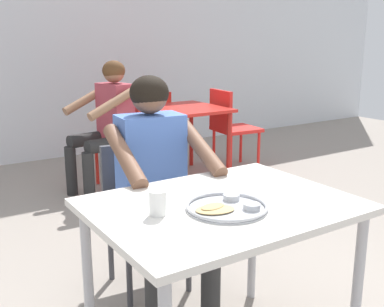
# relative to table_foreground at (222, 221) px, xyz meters

# --- Properties ---
(back_wall) EXTENTS (12.00, 0.12, 3.40)m
(back_wall) POSITION_rel_table_foreground_xyz_m (0.07, 4.04, 1.04)
(back_wall) COLOR silver
(back_wall) RESTS_ON ground
(table_foreground) EXTENTS (1.04, 0.79, 0.74)m
(table_foreground) POSITION_rel_table_foreground_xyz_m (0.00, 0.00, 0.00)
(table_foreground) COLOR silver
(table_foreground) RESTS_ON ground
(thali_tray) EXTENTS (0.32, 0.32, 0.03)m
(thali_tray) POSITION_rel_table_foreground_xyz_m (-0.03, -0.07, 0.09)
(thali_tray) COLOR #B7BABF
(thali_tray) RESTS_ON table_foreground
(drinking_cup) EXTENTS (0.07, 0.07, 0.10)m
(drinking_cup) POSITION_rel_table_foreground_xyz_m (-0.29, 0.02, 0.13)
(drinking_cup) COLOR white
(drinking_cup) RESTS_ON table_foreground
(chair_foreground) EXTENTS (0.47, 0.45, 0.81)m
(chair_foreground) POSITION_rel_table_foreground_xyz_m (0.06, 0.83, -0.19)
(chair_foreground) COLOR #3F3F44
(chair_foreground) RESTS_ON ground
(diner_foreground) EXTENTS (0.53, 0.58, 1.21)m
(diner_foreground) POSITION_rel_table_foreground_xyz_m (0.04, 0.62, 0.06)
(diner_foreground) COLOR #313131
(diner_foreground) RESTS_ON ground
(table_background_red) EXTENTS (0.81, 0.80, 0.72)m
(table_background_red) POSITION_rel_table_foreground_xyz_m (1.34, 2.49, -0.03)
(table_background_red) COLOR red
(table_background_red) RESTS_ON ground
(chair_red_left) EXTENTS (0.45, 0.49, 0.85)m
(chair_red_left) POSITION_rel_table_foreground_xyz_m (0.73, 2.53, -0.15)
(chair_red_left) COLOR red
(chair_red_left) RESTS_ON ground
(chair_red_right) EXTENTS (0.48, 0.46, 0.86)m
(chair_red_right) POSITION_rel_table_foreground_xyz_m (1.95, 2.48, -0.16)
(chair_red_right) COLOR red
(chair_red_right) RESTS_ON ground
(chair_red_far) EXTENTS (0.48, 0.46, 0.81)m
(chair_red_far) POSITION_rel_table_foreground_xyz_m (1.33, 3.14, -0.19)
(chair_red_far) COLOR red
(chair_red_far) RESTS_ON ground
(patron_background) EXTENTS (0.60, 0.56, 1.20)m
(patron_background) POSITION_rel_table_foreground_xyz_m (0.55, 2.47, 0.06)
(patron_background) COLOR #272727
(patron_background) RESTS_ON ground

